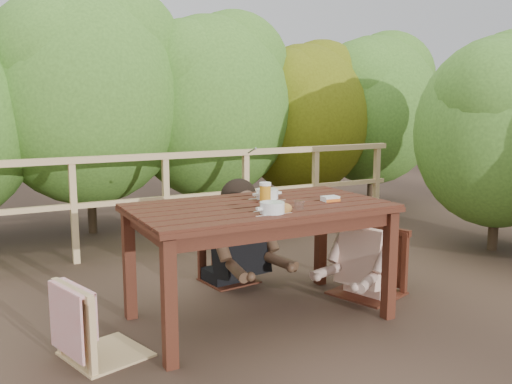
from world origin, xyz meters
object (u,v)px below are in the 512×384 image
beer_glass (265,194)px  chair_left (103,283)px  chair_far (229,234)px  soup_far (267,195)px  table (259,263)px  bread_roll (283,209)px  chair_right (369,234)px  diner_right (372,219)px  woman (227,202)px  tumbler (299,206)px  butter_tub (330,200)px  soup_near (272,209)px

beer_glass → chair_left: bearing=-173.9°
chair_far → soup_far: bearing=-97.9°
beer_glass → table: bearing=-151.2°
soup_far → bread_roll: bearing=-106.5°
chair_far → chair_right: size_ratio=0.85×
table → chair_far: size_ratio=2.10×
table → diner_right: size_ratio=1.44×
soup_far → beer_glass: beer_glass is taller
chair_left → soup_far: chair_left is taller
bread_roll → beer_glass: bearing=81.1°
chair_right → diner_right: bearing=71.6°
diner_right → table: bearing=73.8°
woman → bread_roll: bearing=75.5°
chair_far → tumbler: size_ratio=11.27×
woman → butter_tub: size_ratio=11.46×
table → chair_far: bearing=79.7°
diner_right → chair_left: bearing=75.0°
woman → tumbler: woman is taller
woman → soup_near: 1.21m
bread_roll → soup_far: bearing=73.5°
soup_near → tumbler: size_ratio=3.57×
soup_near → butter_tub: 0.60m
diner_right → woman: bearing=28.3°
woman → bread_roll: (-0.14, -1.16, 0.16)m
table → tumbler: tumbler is taller
woman → diner_right: size_ratio=1.13×
diner_right → bread_roll: (-1.01, -0.34, 0.24)m
soup_far → woman: bearing=89.7°
soup_far → bread_roll: size_ratio=2.18×
soup_near → bread_roll: soup_near is taller
woman → chair_left: bearing=29.4°
soup_near → tumbler: (0.22, 0.03, -0.01)m
table → diner_right: (1.02, 0.04, 0.20)m
chair_right → soup_far: chair_right is taller
butter_tub → woman: bearing=112.4°
chair_far → soup_near: 1.25m
table → diner_right: bearing=2.1°
soup_far → bread_roll: soup_far is taller
soup_far → soup_near: bearing=-115.4°
chair_left → tumbler: 1.32m
chair_left → soup_far: 1.33m
table → butter_tub: 0.67m
chair_left → soup_near: size_ratio=3.45×
beer_glass → woman: bearing=83.9°
table → tumbler: bearing=-62.8°
soup_near → butter_tub: soup_near is taller
soup_near → butter_tub: (0.58, 0.18, -0.02)m
table → beer_glass: size_ratio=11.05×
bread_roll → tumbler: 0.13m
chair_far → tumbler: tumbler is taller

